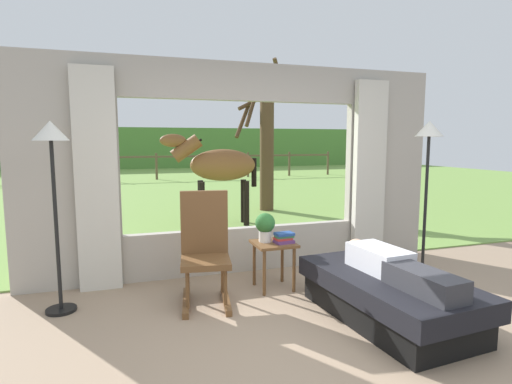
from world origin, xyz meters
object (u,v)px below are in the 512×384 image
at_px(floor_lamp_left, 52,159).
at_px(recliner_sofa, 388,296).
at_px(book_stack, 284,238).
at_px(pasture_tree, 266,141).
at_px(potted_plant, 265,225).
at_px(horse, 219,166).
at_px(reclining_person, 392,266).
at_px(side_table, 274,251).
at_px(floor_lamp_right, 428,152).
at_px(rocking_chair, 205,248).

bearing_deg(floor_lamp_left, recliner_sofa, -21.77).
xyz_separation_m(book_stack, pasture_tree, (1.54, 4.90, 1.04)).
bearing_deg(potted_plant, horse, 85.24).
bearing_deg(potted_plant, reclining_person, -56.90).
distance_m(side_table, floor_lamp_right, 2.13).
relative_size(floor_lamp_right, horse, 1.02).
xyz_separation_m(reclining_person, pasture_tree, (0.94, 5.98, 1.10)).
bearing_deg(horse, reclining_person, -167.57).
bearing_deg(recliner_sofa, floor_lamp_left, 153.73).
height_order(recliner_sofa, rocking_chair, rocking_chair).
bearing_deg(potted_plant, side_table, -36.87).
xyz_separation_m(book_stack, floor_lamp_right, (1.73, -0.15, 0.92)).
bearing_deg(horse, floor_lamp_right, -149.93).
bearing_deg(floor_lamp_right, book_stack, 175.05).
distance_m(floor_lamp_left, floor_lamp_right, 3.99).
distance_m(potted_plant, horse, 3.47).
bearing_deg(recliner_sofa, rocking_chair, 142.30).
relative_size(potted_plant, book_stack, 1.46).
relative_size(recliner_sofa, pasture_tree, 0.52).
height_order(horse, pasture_tree, pasture_tree).
bearing_deg(reclining_person, side_table, 117.12).
relative_size(reclining_person, horse, 0.79).
bearing_deg(floor_lamp_right, reclining_person, -140.71).
xyz_separation_m(book_stack, horse, (0.11, 3.54, 0.58)).
bearing_deg(book_stack, rocking_chair, -176.39).
bearing_deg(side_table, recliner_sofa, -57.21).
relative_size(book_stack, horse, 0.12).
bearing_deg(rocking_chair, floor_lamp_right, 7.33).
distance_m(book_stack, pasture_tree, 5.24).
xyz_separation_m(recliner_sofa, rocking_chair, (-1.48, 0.97, 0.33)).
height_order(potted_plant, floor_lamp_left, floor_lamp_left).
xyz_separation_m(recliner_sofa, floor_lamp_right, (1.13, 0.88, 1.28)).
bearing_deg(book_stack, recliner_sofa, -59.59).
xyz_separation_m(rocking_chair, pasture_tree, (2.42, 4.96, 1.07)).
xyz_separation_m(book_stack, floor_lamp_left, (-2.25, 0.11, 0.88)).
height_order(book_stack, floor_lamp_left, floor_lamp_left).
bearing_deg(floor_lamp_right, potted_plant, 172.04).
height_order(floor_lamp_right, pasture_tree, pasture_tree).
distance_m(recliner_sofa, pasture_tree, 6.16).
distance_m(rocking_chair, floor_lamp_left, 1.66).
bearing_deg(book_stack, floor_lamp_right, -4.95).
xyz_separation_m(potted_plant, pasture_tree, (1.72, 4.79, 0.92)).
distance_m(recliner_sofa, rocking_chair, 1.80).
relative_size(potted_plant, floor_lamp_left, 0.18).
relative_size(rocking_chair, pasture_tree, 0.33).
relative_size(side_table, pasture_tree, 0.15).
height_order(rocking_chair, floor_lamp_right, floor_lamp_right).
bearing_deg(pasture_tree, side_table, -108.70).
height_order(rocking_chair, pasture_tree, pasture_tree).
bearing_deg(book_stack, pasture_tree, 72.51).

